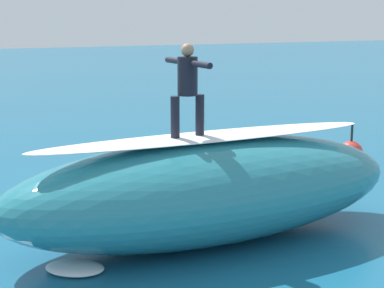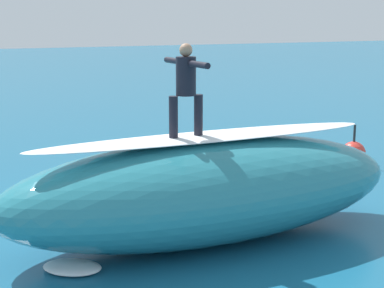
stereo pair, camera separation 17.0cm
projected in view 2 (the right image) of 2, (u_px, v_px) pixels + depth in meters
ground_plane at (185, 197)px, 13.34m from camera, size 120.00×120.00×0.00m
wave_crest at (207, 190)px, 10.65m from camera, size 7.47×2.84×1.82m
wave_foam_lip at (207, 137)px, 10.45m from camera, size 6.32×1.09×0.08m
surfboard_riding at (186, 139)px, 10.29m from camera, size 1.87×0.67×0.07m
surfer_riding at (186, 83)px, 10.09m from camera, size 0.62×1.48×1.56m
surfboard_paddling at (196, 182)px, 14.33m from camera, size 1.88×1.83×0.07m
surfer_paddling at (191, 175)px, 14.34m from camera, size 1.34×1.31×0.30m
buoy_marker at (353, 153)px, 16.02m from camera, size 0.64×0.64×1.08m
foam_patch_near at (182, 180)px, 14.54m from camera, size 0.80×0.99×0.08m
foam_patch_mid at (282, 190)px, 13.63m from camera, size 1.18×1.14×0.12m
foam_patch_far at (72, 267)px, 9.48m from camera, size 1.14×1.08×0.13m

